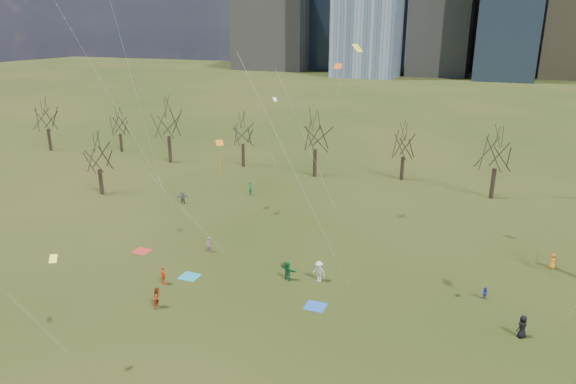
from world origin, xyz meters
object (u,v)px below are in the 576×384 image
at_px(blanket_navy, 315,306).
at_px(blanket_crimson, 142,251).
at_px(person_2, 158,298).
at_px(person_4, 163,276).
at_px(blanket_teal, 190,277).

bearing_deg(blanket_navy, blanket_crimson, 169.80).
xyz_separation_m(blanket_navy, blanket_crimson, (-19.05, 3.43, 0.00)).
distance_m(blanket_crimson, person_2, 11.21).
xyz_separation_m(person_2, person_4, (-1.79, 3.31, -0.06)).
relative_size(blanket_teal, person_2, 0.92).
distance_m(blanket_teal, blanket_crimson, 7.70).
xyz_separation_m(blanket_teal, person_4, (-1.27, -2.00, 0.80)).
relative_size(blanket_navy, blanket_crimson, 1.00).
height_order(blanket_crimson, person_4, person_4).
bearing_deg(person_2, blanket_crimson, 41.95).
height_order(person_2, person_4, person_2).
bearing_deg(blanket_crimson, blanket_navy, -10.20).
height_order(blanket_teal, person_2, person_2).
distance_m(blanket_navy, person_2, 12.30).
bearing_deg(blanket_crimson, person_4, -39.06).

